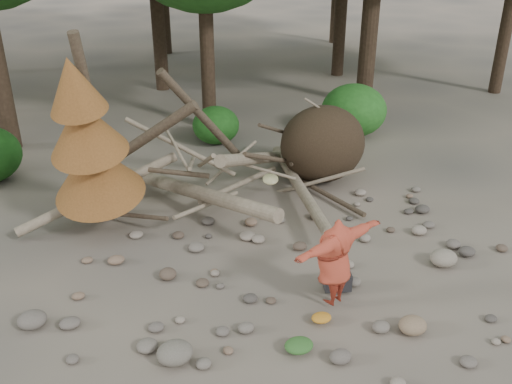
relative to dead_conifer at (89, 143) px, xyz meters
name	(u,v)px	position (x,y,z in m)	size (l,w,h in m)	color
ground	(296,292)	(3.12, -3.37, -2.11)	(120.00, 120.00, 0.00)	#514C44
deadfall_pile	(303,149)	(5.13, 0.87, -1.16)	(8.55, 5.24, 3.30)	#332619
dead_conifer	(89,143)	(0.00, 0.00, 0.00)	(2.06, 2.16, 4.35)	#4C3F30
bush_mid	(216,125)	(3.92, 4.43, -1.55)	(1.40, 1.40, 1.12)	#205C1A
bush_right	(354,110)	(8.12, 3.63, -1.31)	(2.00, 2.00, 1.60)	#286D22
frisbee_thrower	(335,261)	(3.57, -3.92, -1.20)	(2.27, 1.21, 2.47)	#AC3B27
backpack	(337,283)	(3.85, -3.57, -1.95)	(0.49, 0.32, 0.32)	black
cloth_green	(299,348)	(2.52, -4.84, -2.02)	(0.47, 0.39, 0.18)	#2D5D25
cloth_orange	(321,320)	(3.17, -4.32, -2.05)	(0.35, 0.28, 0.13)	#B7761F
boulder_front_left	(175,353)	(0.64, -4.37, -1.94)	(0.57, 0.51, 0.34)	#686257
boulder_front_right	(413,325)	(4.48, -5.05, -1.97)	(0.47, 0.43, 0.28)	#856E53
boulder_mid_right	(444,258)	(6.21, -3.54, -1.95)	(0.54, 0.49, 0.32)	gray
boulder_mid_left	(32,320)	(-1.42, -2.74, -1.97)	(0.48, 0.43, 0.29)	#615A52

